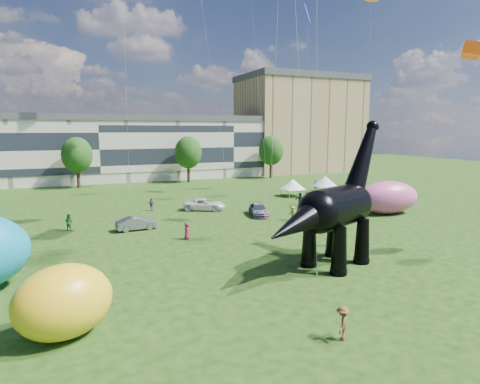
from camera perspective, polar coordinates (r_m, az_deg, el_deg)
name	(u,v)px	position (r m, az deg, el deg)	size (l,w,h in m)	color
ground	(288,282)	(27.94, 6.78, -12.54)	(220.00, 220.00, 0.00)	#16330C
terrace_row	(98,151)	(84.79, -19.58, 5.53)	(78.00, 11.00, 12.00)	beige
apartment_block	(299,126)	(102.35, 8.41, 9.23)	(28.00, 18.00, 22.00)	tan
tree_mid_left	(77,152)	(75.65, -22.20, 5.27)	(5.20, 5.20, 9.44)	#382314
tree_mid_right	(188,150)	(78.51, -7.39, 5.96)	(5.20, 5.20, 9.44)	#382314
tree_far_right	(271,148)	(85.11, 4.44, 6.22)	(5.20, 5.20, 9.44)	#382314
dinosaur_sculpture	(333,211)	(30.29, 13.09, -2.59)	(13.46, 7.37, 11.33)	black
car_silver	(7,228)	(45.22, -30.18, -4.47)	(1.61, 4.00, 1.36)	#B5B5BA
car_grey	(137,223)	(42.44, -14.49, -4.35)	(1.44, 4.13, 1.36)	slate
car_white	(204,204)	(51.28, -5.08, -1.77)	(2.45, 5.32, 1.48)	white
car_dark	(259,210)	(47.98, 2.66, -2.55)	(1.92, 4.73, 1.37)	#595960
gazebo_near	(293,184)	(62.19, 7.50, 1.10)	(3.86, 3.86, 2.64)	white
gazebo_far	(325,181)	(65.66, 11.98, 1.51)	(4.63, 4.63, 2.82)	silver
inflatable_pink	(388,198)	(51.85, 20.24, -0.74)	(8.05, 4.02, 4.02)	#CF5092
inflatable_yellow	(64,301)	(22.11, -23.79, -14.06)	(4.78, 3.67, 3.67)	yellow
visitors	(208,221)	(41.37, -4.59, -4.17)	(53.01, 42.70, 1.88)	brown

